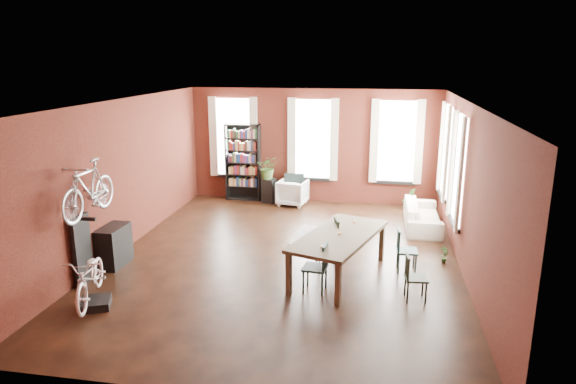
% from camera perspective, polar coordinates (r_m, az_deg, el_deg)
% --- Properties ---
extents(room, '(9.00, 9.04, 3.22)m').
position_cam_1_polar(room, '(10.63, 1.50, 4.48)').
color(room, black).
rests_on(room, ground).
extents(dining_table, '(1.82, 2.66, 0.83)m').
position_cam_1_polar(dining_table, '(9.79, 5.67, -7.00)').
color(dining_table, brown).
rests_on(dining_table, ground).
extents(dining_chair_a, '(0.45, 0.45, 0.90)m').
position_cam_1_polar(dining_chair_a, '(9.13, 3.01, -8.37)').
color(dining_chair_a, '#1C3E3A').
rests_on(dining_chair_a, ground).
extents(dining_chair_b, '(0.54, 0.54, 0.95)m').
position_cam_1_polar(dining_chair_b, '(10.24, 4.34, -5.62)').
color(dining_chair_b, black).
rests_on(dining_chair_b, ground).
extents(dining_chair_c, '(0.41, 0.41, 0.81)m').
position_cam_1_polar(dining_chair_c, '(9.10, 14.04, -9.23)').
color(dining_chair_c, black).
rests_on(dining_chair_c, ground).
extents(dining_chair_d, '(0.41, 0.41, 0.85)m').
position_cam_1_polar(dining_chair_d, '(10.19, 13.08, -6.38)').
color(dining_chair_d, '#1B3B38').
rests_on(dining_chair_d, ground).
extents(bookshelf, '(1.00, 0.32, 2.20)m').
position_cam_1_polar(bookshelf, '(14.83, -5.01, 3.31)').
color(bookshelf, black).
rests_on(bookshelf, ground).
extents(white_armchair, '(0.86, 0.82, 0.78)m').
position_cam_1_polar(white_armchair, '(14.37, 0.50, 0.09)').
color(white_armchair, silver).
rests_on(white_armchair, ground).
extents(cream_sofa, '(0.61, 2.08, 0.81)m').
position_cam_1_polar(cream_sofa, '(12.91, 14.75, -2.05)').
color(cream_sofa, beige).
rests_on(cream_sofa, ground).
extents(striped_rug, '(1.03, 1.51, 0.01)m').
position_cam_1_polar(striped_rug, '(11.99, 2.90, -4.88)').
color(striped_rug, black).
rests_on(striped_rug, ground).
extents(bike_trainer, '(0.62, 0.62, 0.14)m').
position_cam_1_polar(bike_trainer, '(9.30, -20.60, -11.49)').
color(bike_trainer, black).
rests_on(bike_trainer, ground).
extents(bike_wall_rack, '(0.16, 0.60, 1.30)m').
position_cam_1_polar(bike_wall_rack, '(10.07, -21.90, -5.99)').
color(bike_wall_rack, black).
rests_on(bike_wall_rack, ground).
extents(console_table, '(0.40, 0.80, 0.80)m').
position_cam_1_polar(console_table, '(10.82, -18.76, -5.69)').
color(console_table, black).
rests_on(console_table, ground).
extents(plant_stand, '(0.41, 0.41, 0.69)m').
position_cam_1_polar(plant_stand, '(14.64, -2.11, 0.16)').
color(plant_stand, black).
rests_on(plant_stand, ground).
extents(plant_by_sofa, '(0.53, 0.70, 0.28)m').
position_cam_1_polar(plant_by_sofa, '(14.29, 13.23, -1.45)').
color(plant_by_sofa, '#305622').
rests_on(plant_by_sofa, ground).
extents(plant_small, '(0.39, 0.39, 0.13)m').
position_cam_1_polar(plant_small, '(10.92, 16.92, -7.23)').
color(plant_small, '#295421').
rests_on(plant_small, ground).
extents(bicycle_floor, '(0.77, 0.95, 1.58)m').
position_cam_1_polar(bicycle_floor, '(8.96, -21.33, -6.59)').
color(bicycle_floor, silver).
rests_on(bicycle_floor, bike_trainer).
extents(bicycle_hung, '(0.47, 1.00, 1.66)m').
position_cam_1_polar(bicycle_hung, '(9.54, -21.47, 2.23)').
color(bicycle_hung, '#A5A8AD').
rests_on(bicycle_hung, bike_wall_rack).
extents(plant_on_stand, '(0.70, 0.76, 0.52)m').
position_cam_1_polar(plant_on_stand, '(14.48, -2.23, 2.46)').
color(plant_on_stand, '#3A5E25').
rests_on(plant_on_stand, plant_stand).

